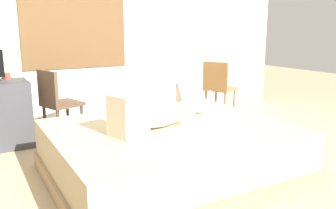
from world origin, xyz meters
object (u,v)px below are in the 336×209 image
cat (201,107)px  cup (7,76)px  chair_by_desk (57,101)px  chair_spare (218,86)px  person_lying (153,116)px  bed (169,151)px

cat → cup: 2.26m
chair_by_desk → chair_spare: (2.24, -0.08, 0.00)m
cat → chair_spare: 1.51m
cat → cup: bearing=137.1°
person_lying → chair_spare: size_ratio=1.08×
bed → person_lying: bearing=173.2°
cat → person_lying: bearing=-160.0°
bed → chair_by_desk: bearing=114.9°
bed → chair_spare: (1.58, 1.34, 0.28)m
bed → cup: bearing=122.0°
bed → chair_by_desk: (-0.66, 1.42, 0.28)m
chair_by_desk → cup: bearing=141.1°
cup → bed: bearing=-58.0°
person_lying → chair_by_desk: (-0.51, 1.41, -0.07)m
bed → cat: cat is taller
bed → cat: (0.52, 0.27, 0.30)m
person_lying → chair_by_desk: size_ratio=1.08×
person_lying → chair_spare: 2.18m
person_lying → cat: (0.68, 0.25, -0.05)m
cat → chair_by_desk: bearing=135.7°
cup → chair_spare: (2.70, -0.45, -0.27)m
chair_by_desk → cat: bearing=-44.3°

